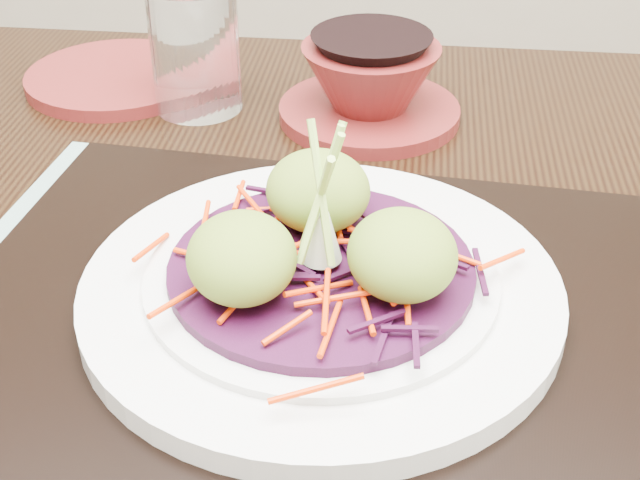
{
  "coord_description": "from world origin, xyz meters",
  "views": [
    {
      "loc": [
        0.01,
        -0.4,
        1.09
      ],
      "look_at": [
        0.02,
        0.04,
        0.79
      ],
      "focal_mm": 50.0,
      "sensor_mm": 36.0,
      "label": 1
    }
  ],
  "objects_px": {
    "dining_table": "(366,359)",
    "white_plate": "(321,288)",
    "terracotta_bowl_set": "(370,87)",
    "serving_tray": "(321,314)",
    "water_glass": "(195,49)",
    "terracotta_side_plate": "(117,78)"
  },
  "relations": [
    {
      "from": "white_plate",
      "to": "terracotta_side_plate",
      "type": "bearing_deg",
      "value": 115.87
    },
    {
      "from": "serving_tray",
      "to": "white_plate",
      "type": "xyz_separation_m",
      "value": [
        0.0,
        -0.0,
        0.02
      ]
    },
    {
      "from": "water_glass",
      "to": "terracotta_bowl_set",
      "type": "bearing_deg",
      "value": -10.53
    },
    {
      "from": "water_glass",
      "to": "terracotta_bowl_set",
      "type": "xyz_separation_m",
      "value": [
        0.15,
        -0.03,
        -0.03
      ]
    },
    {
      "from": "dining_table",
      "to": "terracotta_side_plate",
      "type": "bearing_deg",
      "value": 135.17
    },
    {
      "from": "terracotta_bowl_set",
      "to": "water_glass",
      "type": "bearing_deg",
      "value": 169.47
    },
    {
      "from": "dining_table",
      "to": "serving_tray",
      "type": "bearing_deg",
      "value": -105.33
    },
    {
      "from": "water_glass",
      "to": "terracotta_bowl_set",
      "type": "distance_m",
      "value": 0.16
    },
    {
      "from": "dining_table",
      "to": "white_plate",
      "type": "bearing_deg",
      "value": -105.33
    },
    {
      "from": "dining_table",
      "to": "water_glass",
      "type": "xyz_separation_m",
      "value": [
        -0.14,
        0.24,
        0.15
      ]
    },
    {
      "from": "terracotta_bowl_set",
      "to": "serving_tray",
      "type": "bearing_deg",
      "value": -100.17
    },
    {
      "from": "dining_table",
      "to": "white_plate",
      "type": "xyz_separation_m",
      "value": [
        -0.04,
        -0.08,
        0.13
      ]
    },
    {
      "from": "serving_tray",
      "to": "terracotta_bowl_set",
      "type": "relative_size",
      "value": 2.31
    },
    {
      "from": "serving_tray",
      "to": "water_glass",
      "type": "relative_size",
      "value": 3.93
    },
    {
      "from": "terracotta_side_plate",
      "to": "white_plate",
      "type": "bearing_deg",
      "value": -64.13
    },
    {
      "from": "dining_table",
      "to": "white_plate",
      "type": "height_order",
      "value": "white_plate"
    },
    {
      "from": "terracotta_side_plate",
      "to": "water_glass",
      "type": "xyz_separation_m",
      "value": [
        0.08,
        -0.05,
        0.05
      ]
    },
    {
      "from": "serving_tray",
      "to": "terracotta_bowl_set",
      "type": "xyz_separation_m",
      "value": [
        0.05,
        0.3,
        0.02
      ]
    },
    {
      "from": "serving_tray",
      "to": "white_plate",
      "type": "bearing_deg",
      "value": -47.0
    },
    {
      "from": "white_plate",
      "to": "water_glass",
      "type": "distance_m",
      "value": 0.34
    },
    {
      "from": "water_glass",
      "to": "terracotta_side_plate",
      "type": "bearing_deg",
      "value": 146.95
    },
    {
      "from": "dining_table",
      "to": "terracotta_bowl_set",
      "type": "bearing_deg",
      "value": 94.02
    }
  ]
}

